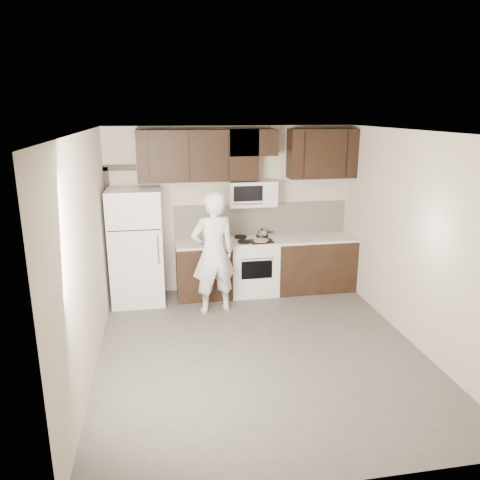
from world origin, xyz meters
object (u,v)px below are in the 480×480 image
object	(u,v)px
stove	(253,266)
person	(213,253)
refrigerator	(137,247)
microwave	(252,193)

from	to	relation	value
stove	person	distance (m)	1.06
refrigerator	person	size ratio (longest dim) A/B	0.99
microwave	person	size ratio (longest dim) A/B	0.42
stove	microwave	size ratio (longest dim) A/B	1.24
stove	refrigerator	distance (m)	1.90
stove	person	size ratio (longest dim) A/B	0.52
microwave	stove	bearing A→B (deg)	-89.90
person	stove	bearing A→B (deg)	-150.60
stove	refrigerator	size ratio (longest dim) A/B	0.52
microwave	refrigerator	bearing A→B (deg)	-174.85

